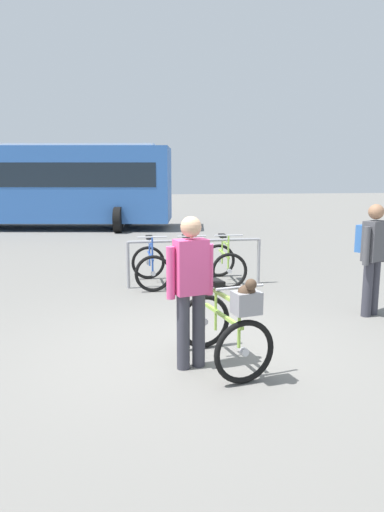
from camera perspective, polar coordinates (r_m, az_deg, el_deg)
The scene contains 9 objects.
ground_plane at distance 5.61m, azimuth -0.71°, elevation -11.54°, with size 80.00×80.00×0.00m, color slate.
bike_rack_rail at distance 8.54m, azimuth 0.35°, elevation 0.49°, with size 2.51×0.12×0.88m.
racked_bike_blue at distance 8.67m, azimuth -5.11°, elevation -1.21°, with size 0.71×1.12×0.97m.
racked_bike_orange at distance 8.75m, azimuth -0.53°, elevation -1.07°, with size 0.72×1.12×0.97m.
racked_bike_lime at distance 8.88m, azimuth 3.94°, elevation -0.93°, with size 0.66×1.12×0.98m.
featured_bicycle at distance 4.99m, azimuth 4.40°, elevation -8.46°, with size 0.90×1.25×1.09m.
person_with_featured_bike at distance 4.89m, azimuth -0.14°, elevation -3.66°, with size 0.51×0.29×1.64m.
pedestrian_with_backpack at distance 7.21m, azimuth 21.25°, elevation 0.40°, with size 0.47×0.44×1.64m.
bus_distant at distance 18.43m, azimuth -18.67°, elevation 8.64°, with size 10.26×4.33×3.08m.
Camera 1 is at (-0.64, -5.17, 2.08)m, focal length 32.55 mm.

